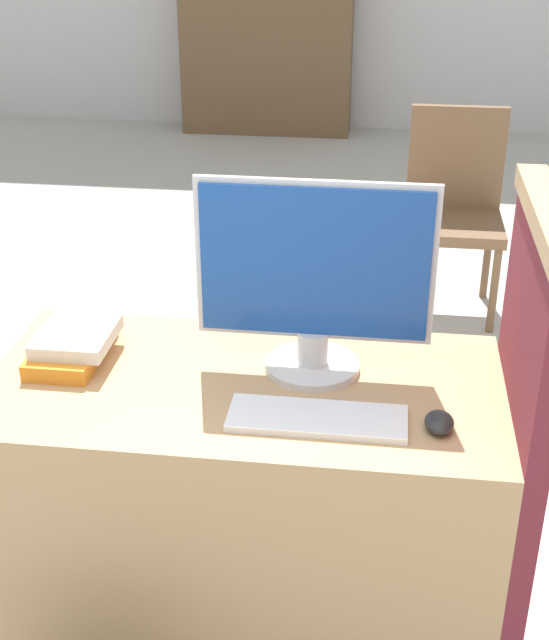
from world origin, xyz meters
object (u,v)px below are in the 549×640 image
object	(u,v)px
monitor	(314,279)
far_chair	(454,202)
book_stack	(73,344)
mouse	(439,422)
keyboard	(317,418)

from	to	relation	value
monitor	far_chair	xyz separation A→B (m)	(0.47, 2.08, -0.50)
far_chair	monitor	bearing A→B (deg)	-88.45
monitor	book_stack	bearing A→B (deg)	-178.09
book_stack	mouse	bearing A→B (deg)	-13.06
keyboard	far_chair	xyz separation A→B (m)	(0.44, 2.31, -0.26)
keyboard	book_stack	bearing A→B (deg)	161.37
keyboard	mouse	distance (m)	0.27
keyboard	mouse	bearing A→B (deg)	0.93
monitor	mouse	size ratio (longest dim) A/B	6.22
monitor	mouse	bearing A→B (deg)	-37.33
far_chair	book_stack	bearing A→B (deg)	-102.79
mouse	far_chair	size ratio (longest dim) A/B	0.10
book_stack	keyboard	bearing A→B (deg)	-18.63
keyboard	far_chair	size ratio (longest dim) A/B	0.43
monitor	keyboard	world-z (taller)	monitor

